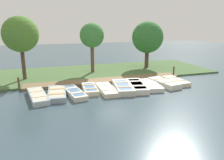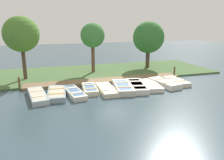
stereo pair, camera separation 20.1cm
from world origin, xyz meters
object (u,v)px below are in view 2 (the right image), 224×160
object	(u,v)px
park_tree_far_left	(21,34)
park_tree_center	(148,38)
rowboat_0	(38,96)
mooring_post_far	(174,72)
rowboat_3	(90,89)
rowboat_1	(57,93)
rowboat_2	(74,92)
rowboat_7	(150,85)
rowboat_4	(107,89)
rowboat_8	(164,83)
mooring_post_near	(19,83)
rowboat_9	(176,81)
rowboat_5	(123,87)
park_tree_left	(93,36)
rowboat_6	(137,86)

from	to	relation	value
park_tree_far_left	park_tree_center	distance (m)	12.82
rowboat_0	mooring_post_far	xyz separation A→B (m)	(-2.57, 12.33, 0.32)
rowboat_3	rowboat_1	bearing A→B (deg)	-76.35
rowboat_2	park_tree_center	xyz separation A→B (m)	(-6.85, 9.20, 3.25)
rowboat_0	rowboat_7	distance (m)	8.50
rowboat_1	rowboat_4	xyz separation A→B (m)	(0.10, 3.60, -0.02)
rowboat_0	park_tree_far_left	world-z (taller)	park_tree_far_left
rowboat_4	rowboat_8	xyz separation A→B (m)	(-0.11, 4.93, 0.05)
rowboat_7	mooring_post_near	distance (m)	10.15
rowboat_1	mooring_post_near	size ratio (longest dim) A/B	3.28
park_tree_far_left	rowboat_9	bearing A→B (deg)	67.99
rowboat_4	rowboat_5	size ratio (longest dim) A/B	0.89
rowboat_0	rowboat_5	size ratio (longest dim) A/B	0.98
park_tree_center	rowboat_4	bearing A→B (deg)	-44.64
rowboat_4	mooring_post_far	size ratio (longest dim) A/B	3.23
rowboat_0	rowboat_9	xyz separation A→B (m)	(-0.41, 11.12, -0.00)
park_tree_center	mooring_post_near	bearing A→B (deg)	-71.69
rowboat_7	park_tree_left	world-z (taller)	park_tree_left
rowboat_1	mooring_post_far	size ratio (longest dim) A/B	3.28
rowboat_4	rowboat_9	bearing A→B (deg)	95.53
rowboat_0	rowboat_7	size ratio (longest dim) A/B	1.02
rowboat_3	rowboat_6	world-z (taller)	rowboat_6
rowboat_6	park_tree_left	world-z (taller)	park_tree_left
park_tree_center	rowboat_5	bearing A→B (deg)	-38.80
rowboat_6	mooring_post_far	world-z (taller)	mooring_post_far
rowboat_6	rowboat_7	xyz separation A→B (m)	(-0.07, 1.17, -0.04)
rowboat_4	rowboat_7	bearing A→B (deg)	93.38
park_tree_far_left	park_tree_center	bearing A→B (deg)	96.85
mooring_post_near	park_tree_far_left	size ratio (longest dim) A/B	0.18
rowboat_6	rowboat_8	bearing A→B (deg)	103.79
rowboat_0	park_tree_center	size ratio (longest dim) A/B	0.68
rowboat_7	rowboat_8	xyz separation A→B (m)	(-0.00, 1.30, 0.05)
rowboat_5	rowboat_7	bearing A→B (deg)	102.15
park_tree_far_left	rowboat_1	bearing A→B (deg)	23.98
rowboat_4	mooring_post_far	bearing A→B (deg)	110.72
park_tree_far_left	mooring_post_near	bearing A→B (deg)	-5.70
rowboat_2	mooring_post_near	size ratio (longest dim) A/B	3.45
rowboat_5	rowboat_6	world-z (taller)	rowboat_5
rowboat_1	rowboat_5	bearing A→B (deg)	94.31
rowboat_3	rowboat_8	bearing A→B (deg)	91.71
rowboat_8	rowboat_7	bearing A→B (deg)	-98.49
rowboat_0	rowboat_7	xyz separation A→B (m)	(-0.10, 8.50, -0.01)
rowboat_1	mooring_post_near	distance (m)	3.61
rowboat_2	rowboat_8	distance (m)	7.34
rowboat_3	rowboat_2	bearing A→B (deg)	-65.06
mooring_post_near	rowboat_3	bearing A→B (deg)	67.35
rowboat_5	park_tree_far_left	bearing A→B (deg)	-115.66
mooring_post_near	park_tree_left	bearing A→B (deg)	119.16
rowboat_6	rowboat_8	distance (m)	2.47
rowboat_5	rowboat_7	world-z (taller)	rowboat_5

